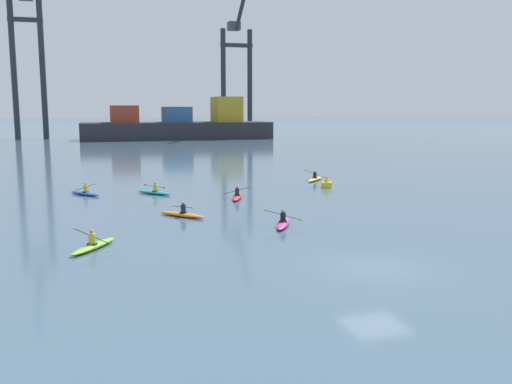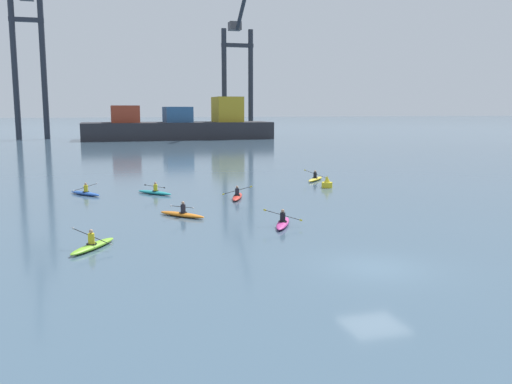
# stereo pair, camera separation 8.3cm
# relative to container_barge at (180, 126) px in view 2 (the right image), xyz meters

# --- Properties ---
(ground_plane) EXTENTS (800.00, 800.00, 0.00)m
(ground_plane) POSITION_rel_container_barge_xyz_m (-6.33, -99.37, -2.78)
(ground_plane) COLOR #425B70
(container_barge) EXTENTS (39.86, 11.53, 9.01)m
(container_barge) POSITION_rel_container_barge_xyz_m (0.00, 0.00, 0.00)
(container_barge) COLOR #28282D
(container_barge) RESTS_ON ground
(gantry_crane_west) EXTENTS (6.84, 16.33, 40.19)m
(gantry_crane_west) POSITION_rel_container_barge_xyz_m (-30.24, 6.65, 16.47)
(gantry_crane_west) COLOR #232833
(gantry_crane_west) RESTS_ON ground
(gantry_crane_west_mid) EXTENTS (7.82, 15.67, 35.16)m
(gantry_crane_west_mid) POSITION_rel_container_barge_xyz_m (16.10, 12.49, 14.36)
(gantry_crane_west_mid) COLOR #232833
(gantry_crane_west_mid) RESTS_ON ground
(channel_buoy) EXTENTS (0.90, 0.90, 1.00)m
(channel_buoy) POSITION_rel_container_barge_xyz_m (1.04, -77.22, -2.42)
(channel_buoy) COLOR yellow
(channel_buoy) RESTS_ON ground
(kayak_magenta) EXTENTS (2.04, 3.33, 0.95)m
(kayak_magenta) POSITION_rel_container_barge_xyz_m (-7.34, -90.45, -2.61)
(kayak_magenta) COLOR #C13384
(kayak_magenta) RESTS_ON ground
(kayak_yellow) EXTENTS (2.67, 2.97, 0.99)m
(kayak_yellow) POSITION_rel_container_barge_xyz_m (1.82, -72.75, -2.61)
(kayak_yellow) COLOR yellow
(kayak_yellow) RESTS_ON ground
(kayak_blue) EXTENTS (2.54, 3.07, 0.95)m
(kayak_blue) POSITION_rel_container_barge_xyz_m (-18.20, -75.85, -2.61)
(kayak_blue) COLOR #2856B2
(kayak_blue) RESTS_ON ground
(kayak_orange) EXTENTS (2.71, 2.94, 0.95)m
(kayak_orange) POSITION_rel_container_barge_xyz_m (-12.39, -86.31, -2.61)
(kayak_orange) COLOR orange
(kayak_orange) RESTS_ON ground
(kayak_red) EXTENTS (2.10, 3.40, 0.97)m
(kayak_red) POSITION_rel_container_barge_xyz_m (-7.50, -80.62, -2.61)
(kayak_red) COLOR red
(kayak_red) RESTS_ON ground
(kayak_teal) EXTENTS (2.65, 2.98, 0.95)m
(kayak_teal) POSITION_rel_container_barge_xyz_m (-13.09, -76.88, -2.61)
(kayak_teal) COLOR teal
(kayak_teal) RESTS_ON ground
(kayak_lime) EXTENTS (2.38, 3.17, 1.00)m
(kayak_lime) POSITION_rel_container_barge_xyz_m (-17.56, -92.90, -2.61)
(kayak_lime) COLOR #7ABC2D
(kayak_lime) RESTS_ON ground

